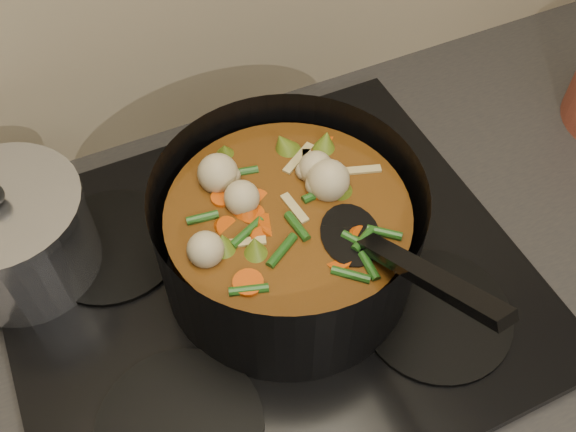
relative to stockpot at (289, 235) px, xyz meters
name	(u,v)px	position (x,y,z in m)	size (l,w,h in m)	color
counter	(274,417)	(-0.03, 0.00, -0.54)	(2.64, 0.64, 0.91)	brown
stovetop	(268,283)	(-0.03, 0.00, -0.08)	(0.62, 0.54, 0.03)	black
stockpot	(289,235)	(0.00, 0.00, 0.00)	(0.32, 0.41, 0.22)	black
saucepan	(15,235)	(-0.29, 0.14, -0.01)	(0.18, 0.18, 0.15)	silver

